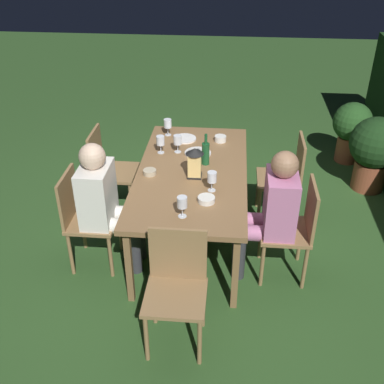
% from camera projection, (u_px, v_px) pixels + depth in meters
% --- Properties ---
extents(ground_plane, '(16.00, 16.00, 0.00)m').
position_uv_depth(ground_plane, '(192.00, 237.00, 4.43)').
color(ground_plane, '#2D5123').
extents(dining_table, '(1.86, 0.95, 0.72)m').
position_uv_depth(dining_table, '(192.00, 176.00, 4.08)').
color(dining_table, olive).
rests_on(dining_table, ground).
extents(chair_side_right_b, '(0.42, 0.40, 0.87)m').
position_uv_depth(chair_side_right_b, '(294.00, 226.00, 3.76)').
color(chair_side_right_b, '#937047').
rests_on(chair_side_right_b, ground).
extents(person_in_pink, '(0.38, 0.47, 1.15)m').
position_uv_depth(person_in_pink, '(271.00, 210.00, 3.69)').
color(person_in_pink, '#C675A3').
rests_on(person_in_pink, ground).
extents(chair_side_right_a, '(0.42, 0.40, 0.87)m').
position_uv_depth(chair_side_right_a, '(286.00, 175.00, 4.47)').
color(chair_side_right_a, '#937047').
rests_on(chair_side_right_a, ground).
extents(chair_head_far, '(0.40, 0.42, 0.87)m').
position_uv_depth(chair_head_far, '(176.00, 285.00, 3.18)').
color(chair_head_far, '#937047').
rests_on(chair_head_far, ground).
extents(chair_side_left_b, '(0.42, 0.40, 0.87)m').
position_uv_depth(chair_side_left_b, '(84.00, 215.00, 3.89)').
color(chair_side_left_b, '#937047').
rests_on(chair_side_left_b, ground).
extents(person_in_cream, '(0.38, 0.47, 1.15)m').
position_uv_depth(person_in_cream, '(105.00, 201.00, 3.80)').
color(person_in_cream, white).
rests_on(person_in_cream, ground).
extents(chair_side_left_a, '(0.42, 0.40, 0.87)m').
position_uv_depth(chair_side_left_a, '(109.00, 168.00, 4.60)').
color(chair_side_left_a, '#937047').
rests_on(chair_side_left_a, ground).
extents(lantern_centerpiece, '(0.15, 0.15, 0.27)m').
position_uv_depth(lantern_centerpiece, '(195.00, 161.00, 3.90)').
color(lantern_centerpiece, black).
rests_on(lantern_centerpiece, dining_table).
extents(green_bottle_on_table, '(0.07, 0.07, 0.29)m').
position_uv_depth(green_bottle_on_table, '(206.00, 153.00, 4.11)').
color(green_bottle_on_table, '#195128').
rests_on(green_bottle_on_table, dining_table).
extents(wine_glass_a, '(0.08, 0.08, 0.17)m').
position_uv_depth(wine_glass_a, '(212.00, 178.00, 3.71)').
color(wine_glass_a, silver).
rests_on(wine_glass_a, dining_table).
extents(wine_glass_b, '(0.08, 0.08, 0.17)m').
position_uv_depth(wine_glass_b, '(182.00, 203.00, 3.40)').
color(wine_glass_b, silver).
rests_on(wine_glass_b, dining_table).
extents(wine_glass_c, '(0.08, 0.08, 0.17)m').
position_uv_depth(wine_glass_c, '(160.00, 141.00, 4.29)').
color(wine_glass_c, silver).
rests_on(wine_glass_c, dining_table).
extents(wine_glass_d, '(0.08, 0.08, 0.17)m').
position_uv_depth(wine_glass_d, '(178.00, 141.00, 4.30)').
color(wine_glass_d, silver).
rests_on(wine_glass_d, dining_table).
extents(wine_glass_e, '(0.08, 0.08, 0.17)m').
position_uv_depth(wine_glass_e, '(168.00, 124.00, 4.62)').
color(wine_glass_e, silver).
rests_on(wine_glass_e, dining_table).
extents(plate_a, '(0.23, 0.23, 0.01)m').
position_uv_depth(plate_a, '(185.00, 139.00, 4.59)').
color(plate_a, white).
rests_on(plate_a, dining_table).
extents(plate_b, '(0.25, 0.25, 0.01)m').
position_uv_depth(plate_b, '(198.00, 153.00, 4.33)').
color(plate_b, silver).
rests_on(plate_b, dining_table).
extents(bowl_olives, '(0.11, 0.11, 0.04)m').
position_uv_depth(bowl_olives, '(150.00, 172.00, 3.99)').
color(bowl_olives, '#BCAD8E').
rests_on(bowl_olives, dining_table).
extents(bowl_bread, '(0.14, 0.14, 0.04)m').
position_uv_depth(bowl_bread, '(206.00, 199.00, 3.62)').
color(bowl_bread, silver).
rests_on(bowl_bread, dining_table).
extents(bowl_salad, '(0.11, 0.11, 0.06)m').
position_uv_depth(bowl_salad, '(220.00, 138.00, 4.55)').
color(bowl_salad, silver).
rests_on(bowl_salad, dining_table).
extents(potted_plant_by_hedge, '(0.46, 0.46, 0.74)m').
position_uv_depth(potted_plant_by_hedge, '(352.00, 127.00, 5.54)').
color(potted_plant_by_hedge, '#9E5133').
rests_on(potted_plant_by_hedge, ground).
extents(potted_plant_corner, '(0.55, 0.55, 0.83)m').
position_uv_depth(potted_plant_corner, '(375.00, 149.00, 4.96)').
color(potted_plant_corner, brown).
rests_on(potted_plant_corner, ground).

